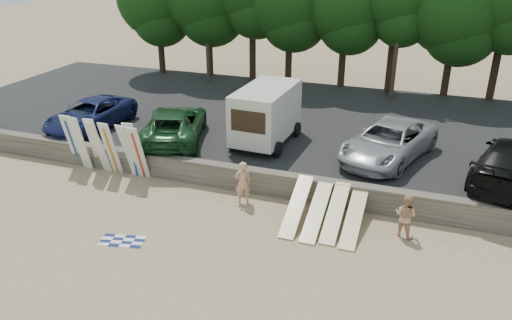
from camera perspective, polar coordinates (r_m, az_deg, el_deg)
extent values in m
plane|color=tan|center=(17.36, 3.03, -8.98)|extent=(120.00, 120.00, 0.00)
cube|color=#6B6356|center=(19.63, 5.59, -3.23)|extent=(44.00, 0.50, 1.00)
cube|color=#282828|center=(26.45, 9.61, 3.51)|extent=(44.00, 14.50, 0.70)
cylinder|color=#382616|center=(36.59, -10.80, 12.49)|extent=(0.44, 0.44, 3.48)
cylinder|color=#382616|center=(35.50, -5.34, 12.75)|extent=(0.44, 0.44, 3.83)
cylinder|color=#382616|center=(34.27, -0.39, 12.84)|extent=(0.44, 0.44, 4.29)
cylinder|color=#382616|center=(33.57, 3.76, 12.05)|extent=(0.44, 0.44, 3.72)
cylinder|color=#382616|center=(32.81, 9.85, 11.41)|extent=(0.44, 0.44, 3.63)
sphere|color=#184714|center=(32.25, 10.30, 17.57)|extent=(5.40, 5.40, 5.40)
cylinder|color=#382616|center=(32.18, 15.15, 10.99)|extent=(0.44, 0.44, 3.95)
cylinder|color=#382616|center=(32.40, 21.07, 9.96)|extent=(0.44, 0.44, 3.56)
sphere|color=#184714|center=(31.83, 22.02, 16.01)|extent=(5.77, 5.77, 5.77)
cylinder|color=#382616|center=(32.51, 25.72, 9.84)|extent=(0.44, 0.44, 4.22)
cylinder|color=#473321|center=(33.40, -5.71, 16.53)|extent=(0.26, 0.26, 9.00)
cylinder|color=#473321|center=(30.39, 16.08, 15.03)|extent=(0.26, 0.26, 9.00)
cube|color=beige|center=(22.89, 1.15, 5.52)|extent=(2.28, 4.24, 2.28)
cube|color=black|center=(20.99, -0.92, 4.39)|extent=(1.55, 0.12, 0.93)
cylinder|color=black|center=(22.52, -2.70, 2.04)|extent=(0.24, 0.69, 0.68)
cylinder|color=black|center=(21.75, 2.51, 1.23)|extent=(0.24, 0.69, 0.68)
cylinder|color=black|center=(24.83, -0.08, 4.18)|extent=(0.24, 0.69, 0.68)
cylinder|color=black|center=(24.13, 4.71, 3.51)|extent=(0.24, 0.69, 0.68)
imported|color=#151C4A|center=(26.33, -18.38, 4.97)|extent=(2.68, 5.31, 1.44)
imported|color=#163E1C|center=(23.74, -9.30, 4.04)|extent=(4.25, 6.13, 1.56)
imported|color=#9B9A9F|center=(22.13, 14.91, 2.05)|extent=(4.28, 6.16, 1.56)
cube|color=silver|center=(23.53, -20.24, 2.11)|extent=(0.53, 0.71, 2.54)
cube|color=silver|center=(23.05, -19.42, 1.81)|extent=(0.56, 0.64, 2.56)
cube|color=silver|center=(22.80, -17.85, 1.75)|extent=(0.54, 0.75, 2.53)
cube|color=silver|center=(22.46, -17.53, 1.43)|extent=(0.63, 0.87, 2.51)
cube|color=silver|center=(22.15, -16.28, 1.29)|extent=(0.50, 0.77, 2.52)
cube|color=silver|center=(21.70, -14.34, 1.03)|extent=(0.62, 0.88, 2.51)
cube|color=silver|center=(21.67, -13.94, 1.12)|extent=(0.56, 0.59, 2.57)
cube|color=silver|center=(21.39, -13.31, 0.79)|extent=(0.53, 0.83, 2.51)
cube|color=#FDE49F|center=(18.16, 4.64, -5.25)|extent=(0.56, 2.81, 1.18)
cube|color=#FDE49F|center=(18.04, 6.94, -5.89)|extent=(0.56, 2.87, 1.00)
cube|color=#FDE49F|center=(18.07, 9.06, -5.91)|extent=(0.56, 2.86, 1.04)
cube|color=#FDE49F|center=(17.95, 11.13, -6.52)|extent=(0.56, 2.90, 0.92)
imported|color=tan|center=(19.17, -1.53, -2.58)|extent=(0.76, 0.70, 1.74)
imported|color=tan|center=(17.85, 16.72, -6.10)|extent=(0.95, 0.87, 1.59)
cube|color=#25883E|center=(19.08, 8.20, -5.38)|extent=(0.46, 0.41, 0.32)
cube|color=#CE5018|center=(19.14, 7.53, -5.41)|extent=(0.31, 0.26, 0.22)
plane|color=white|center=(17.81, -15.03, -8.91)|extent=(1.78, 1.78, 0.00)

